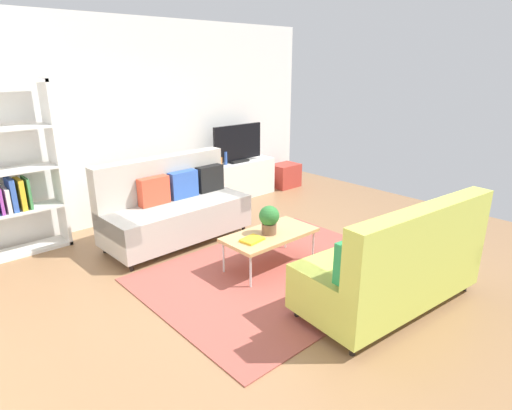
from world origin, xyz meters
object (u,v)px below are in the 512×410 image
object	(u,v)px
tv	(238,144)
bottle_1	(225,158)
couch_beige	(174,208)
potted_plant	(269,219)
bookshelf	(7,178)
couch_green	(395,266)
storage_trunk	(285,175)
tv_console	(238,179)
bottle_0	(221,161)
table_book_0	(252,240)
coffee_table	(270,235)
vase_0	(208,162)

from	to	relation	value
tv	bottle_1	world-z (taller)	tv
couch_beige	tv	xyz separation A→B (m)	(1.85, 0.90, 0.50)
couch_beige	potted_plant	world-z (taller)	couch_beige
bookshelf	couch_green	bearing A→B (deg)	-58.16
storage_trunk	tv_console	bearing A→B (deg)	174.81
couch_beige	bottle_1	size ratio (longest dim) A/B	8.75
bottle_0	couch_green	bearing A→B (deg)	-102.02
table_book_0	bottle_1	distance (m)	2.78
couch_green	bottle_0	world-z (taller)	couch_green
tv_console	tv	xyz separation A→B (m)	(-0.00, -0.02, 0.63)
bottle_1	potted_plant	bearing A→B (deg)	-117.25
couch_beige	bottle_0	bearing A→B (deg)	-150.68
tv_console	bookshelf	world-z (taller)	bookshelf
coffee_table	bottle_1	xyz separation A→B (m)	(1.17, 2.31, 0.36)
bottle_0	bottle_1	distance (m)	0.11
bookshelf	bottle_1	world-z (taller)	bookshelf
couch_green	potted_plant	distance (m)	1.46
couch_green	table_book_0	distance (m)	1.51
bookshelf	tv_console	bearing A→B (deg)	-0.32
bookshelf	bottle_0	xyz separation A→B (m)	(3.14, -0.06, -0.26)
tv_console	storage_trunk	distance (m)	1.11
couch_green	table_book_0	bearing A→B (deg)	118.19
tv_console	bottle_1	distance (m)	0.52
table_book_0	bottle_1	bearing A→B (deg)	57.80
bookshelf	bottle_1	xyz separation A→B (m)	(3.24, -0.06, -0.22)
coffee_table	tv_console	world-z (taller)	tv_console
tv	bottle_0	size ratio (longest dim) A/B	7.10
potted_plant	bottle_0	world-z (taller)	bottle_0
tv_console	bottle_0	distance (m)	0.55
coffee_table	bottle_1	bearing A→B (deg)	63.07
coffee_table	bottle_0	distance (m)	2.56
potted_plant	vase_0	distance (m)	2.57
storage_trunk	bottle_0	bearing A→B (deg)	177.69
table_book_0	coffee_table	bearing A→B (deg)	5.63
bookshelf	potted_plant	bearing A→B (deg)	-49.08
coffee_table	storage_trunk	size ratio (longest dim) A/B	2.12
vase_0	bottle_0	size ratio (longest dim) A/B	1.16
vase_0	tv	bearing A→B (deg)	-6.88
tv	bottle_1	bearing A→B (deg)	-176.05
tv	bottle_0	bearing A→B (deg)	-177.05
storage_trunk	table_book_0	distance (m)	3.66
storage_trunk	couch_beige	bearing A→B (deg)	-164.40
couch_green	tv_console	distance (m)	3.95
couch_beige	bookshelf	distance (m)	2.00
table_book_0	vase_0	size ratio (longest dim) A/B	1.47
potted_plant	table_book_0	xyz separation A→B (m)	(-0.28, -0.03, -0.17)
vase_0	couch_green	bearing A→B (deg)	-98.96
tv	potted_plant	bearing A→B (deg)	-122.41
table_book_0	couch_green	bearing A→B (deg)	-67.37
bottle_0	coffee_table	bearing A→B (deg)	-114.94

